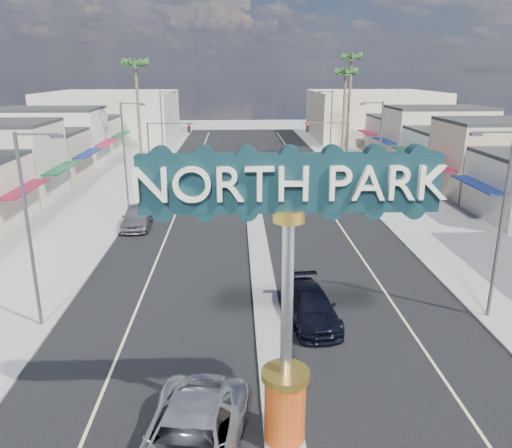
{
  "coord_description": "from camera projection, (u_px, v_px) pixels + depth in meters",
  "views": [
    {
      "loc": [
        -1.45,
        -11.21,
        11.44
      ],
      "look_at": [
        -0.49,
        12.26,
        4.17
      ],
      "focal_mm": 35.0,
      "sensor_mm": 36.0,
      "label": 1
    }
  ],
  "objects": [
    {
      "name": "traffic_signal_left",
      "position": [
        165.0,
        138.0,
        54.51
      ],
      "size": [
        5.09,
        0.45,
        6.0
      ],
      "color": "#47474C",
      "rests_on": "ground"
    },
    {
      "name": "median_island",
      "position": [
        264.0,
        285.0,
        27.47
      ],
      "size": [
        1.3,
        30.0,
        0.16
      ],
      "primitive_type": "cube",
      "color": "gray",
      "rests_on": "ground"
    },
    {
      "name": "palm_left_far",
      "position": [
        135.0,
        69.0,
        57.95
      ],
      "size": [
        2.6,
        2.6,
        13.1
      ],
      "color": "brown",
      "rests_on": "ground"
    },
    {
      "name": "ground",
      "position": [
        253.0,
        209.0,
        42.77
      ],
      "size": [
        160.0,
        160.0,
        0.0
      ],
      "primitive_type": "plane",
      "color": "gray",
      "rests_on": "ground"
    },
    {
      "name": "streetlight_r_far",
      "position": [
        330.0,
        123.0,
        62.68
      ],
      "size": [
        2.03,
        0.22,
        9.0
      ],
      "color": "#47474C",
      "rests_on": "ground"
    },
    {
      "name": "streetlight_l_far",
      "position": [
        163.0,
        124.0,
        61.86
      ],
      "size": [
        2.03,
        0.22,
        9.0
      ],
      "color": "#47474C",
      "rests_on": "ground"
    },
    {
      "name": "streetlight_l_near",
      "position": [
        31.0,
        223.0,
        21.77
      ],
      "size": [
        2.03,
        0.22,
        9.0
      ],
      "color": "#47474C",
      "rests_on": "ground"
    },
    {
      "name": "city_bus",
      "position": [
        230.0,
        181.0,
        46.41
      ],
      "size": [
        2.96,
        11.21,
        3.1
      ],
      "primitive_type": "imported",
      "rotation": [
        0.0,
        0.0,
        -0.03
      ],
      "color": "white",
      "rests_on": "ground"
    },
    {
      "name": "suv_right",
      "position": [
        310.0,
        306.0,
        23.58
      ],
      "size": [
        2.62,
        5.4,
        1.51
      ],
      "primitive_type": "imported",
      "rotation": [
        0.0,
        0.0,
        0.1
      ],
      "color": "black",
      "rests_on": "ground"
    },
    {
      "name": "traffic_signal_right",
      "position": [
        331.0,
        138.0,
        55.22
      ],
      "size": [
        5.09,
        0.45,
        6.0
      ],
      "color": "#47474C",
      "rests_on": "ground"
    },
    {
      "name": "streetlight_r_mid",
      "position": [
        378.0,
        150.0,
        41.68
      ],
      "size": [
        2.03,
        0.22,
        9.0
      ],
      "color": "#47474C",
      "rests_on": "ground"
    },
    {
      "name": "suv_left",
      "position": [
        189.0,
        445.0,
        14.66
      ],
      "size": [
        3.8,
        6.77,
        1.79
      ],
      "primitive_type": "imported",
      "rotation": [
        0.0,
        0.0,
        -0.14
      ],
      "color": "#B5B5BA",
      "rests_on": "ground"
    },
    {
      "name": "streetlight_r_near",
      "position": [
        499.0,
        217.0,
        22.59
      ],
      "size": [
        2.03,
        0.22,
        9.0
      ],
      "color": "#47474C",
      "rests_on": "ground"
    },
    {
      "name": "car_parked_left",
      "position": [
        137.0,
        217.0,
        37.64
      ],
      "size": [
        2.32,
        5.09,
        1.69
      ],
      "primitive_type": "imported",
      "rotation": [
        0.0,
        0.0,
        0.07
      ],
      "color": "slate",
      "rests_on": "ground"
    },
    {
      "name": "storefront_row_right",
      "position": [
        465.0,
        150.0,
        55.23
      ],
      "size": [
        12.0,
        42.0,
        6.0
      ],
      "primitive_type": "cube",
      "color": "#B7B29E",
      "rests_on": "ground"
    },
    {
      "name": "sidewalk_left",
      "position": [
        88.0,
        210.0,
        42.21
      ],
      "size": [
        8.0,
        120.0,
        0.12
      ],
      "primitive_type": "cube",
      "color": "gray",
      "rests_on": "ground"
    },
    {
      "name": "backdrop_far_right",
      "position": [
        372.0,
        115.0,
        85.4
      ],
      "size": [
        20.0,
        20.0,
        8.0
      ],
      "primitive_type": "cube",
      "color": "beige",
      "rests_on": "ground"
    },
    {
      "name": "backdrop_far_left",
      "position": [
        113.0,
        116.0,
        83.68
      ],
      "size": [
        20.0,
        20.0,
        8.0
      ],
      "primitive_type": "cube",
      "color": "#B7B29E",
      "rests_on": "ground"
    },
    {
      "name": "palm_right_far",
      "position": [
        351.0,
        63.0,
        70.24
      ],
      "size": [
        2.6,
        2.6,
        14.1
      ],
      "color": "brown",
      "rests_on": "ground"
    },
    {
      "name": "gateway_sign",
      "position": [
        288.0,
        271.0,
        14.27
      ],
      "size": [
        8.2,
        1.5,
        9.15
      ],
      "color": "#BC310E",
      "rests_on": "median_island"
    },
    {
      "name": "sidewalk_right",
      "position": [
        414.0,
        207.0,
        43.3
      ],
      "size": [
        8.0,
        120.0,
        0.12
      ],
      "primitive_type": "cube",
      "color": "gray",
      "rests_on": "ground"
    },
    {
      "name": "streetlight_l_mid",
      "position": [
        126.0,
        151.0,
        40.87
      ],
      "size": [
        2.03,
        0.22,
        9.0
      ],
      "color": "#47474C",
      "rests_on": "ground"
    },
    {
      "name": "road",
      "position": [
        253.0,
        209.0,
        42.77
      ],
      "size": [
        20.0,
        120.0,
        0.01
      ],
      "primitive_type": "cube",
      "color": "black",
      "rests_on": "ground"
    },
    {
      "name": "storefront_row_left",
      "position": [
        25.0,
        152.0,
        53.36
      ],
      "size": [
        12.0,
        42.0,
        6.0
      ],
      "primitive_type": "cube",
      "color": "beige",
      "rests_on": "ground"
    },
    {
      "name": "palm_right_mid",
      "position": [
        346.0,
        77.0,
        64.96
      ],
      "size": [
        2.6,
        2.6,
        12.1
      ],
      "color": "brown",
      "rests_on": "ground"
    }
  ]
}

